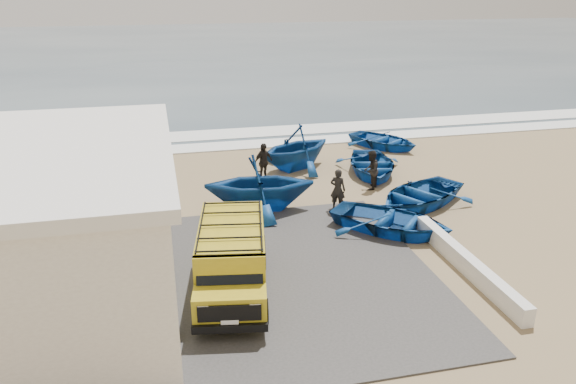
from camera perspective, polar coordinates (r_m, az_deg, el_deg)
ground at (r=18.48m, az=-0.78°, el=-5.44°), size 160.00×160.00×0.00m
slab at (r=16.43m, az=-6.15°, el=-9.04°), size 12.00×10.00×0.05m
ocean at (r=72.74m, az=-10.69°, el=13.98°), size 180.00×88.00×0.01m
surf_line at (r=29.56m, az=-5.85°, el=4.69°), size 180.00×1.60×0.06m
surf_wash at (r=31.95m, az=-6.46°, el=5.87°), size 180.00×2.20×0.04m
building at (r=15.90m, az=-26.54°, el=-3.71°), size 8.40×9.40×4.30m
parapet at (r=17.59m, az=17.69°, el=-6.93°), size 0.35×6.00×0.55m
van at (r=15.49m, az=-5.73°, el=-6.63°), size 2.51×4.82×1.97m
boat_near_left at (r=19.56m, az=10.43°, el=-2.86°), size 5.12×5.06×0.87m
boat_near_right at (r=22.11m, az=13.19°, el=-0.24°), size 5.22×4.75×0.89m
boat_mid_left at (r=20.88m, az=-2.92°, el=0.89°), size 4.47×3.98×2.15m
boat_mid_right at (r=25.30m, az=8.49°, el=2.74°), size 3.80×4.70×0.86m
boat_far_left at (r=25.62m, az=0.77°, el=4.59°), size 5.03×4.82×2.05m
boat_far_right at (r=29.51m, az=9.68°, el=5.20°), size 4.38×4.67×0.79m
fisherman_front at (r=21.08m, az=5.08°, el=0.25°), size 0.70×0.65×1.61m
fisherman_middle at (r=23.34m, az=8.43°, el=2.21°), size 0.98×1.02×1.65m
fisherman_back at (r=24.13m, az=-2.52°, el=3.06°), size 1.05×0.84×1.66m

